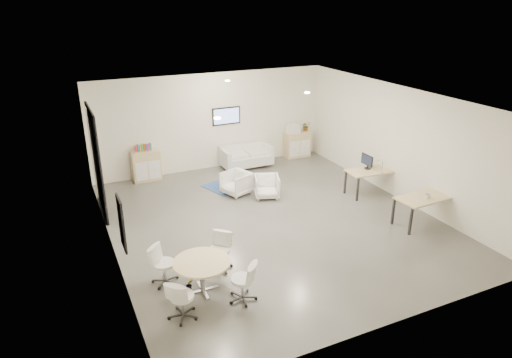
{
  "coord_description": "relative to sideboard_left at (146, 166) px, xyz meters",
  "views": [
    {
      "loc": [
        -4.88,
        -9.49,
        5.47
      ],
      "look_at": [
        -0.29,
        0.4,
        1.09
      ],
      "focal_mm": 32.0,
      "sensor_mm": 36.0,
      "label": 1
    }
  ],
  "objects": [
    {
      "name": "room_shell",
      "position": [
        2.33,
        -4.25,
        1.11
      ],
      "size": [
        9.6,
        10.6,
        4.8
      ],
      "color": "#4D4B46",
      "rests_on": "ground"
    },
    {
      "name": "glass_door",
      "position": [
        -1.62,
        -1.74,
        1.01
      ],
      "size": [
        0.09,
        1.9,
        2.85
      ],
      "color": "black",
      "rests_on": "room_shell"
    },
    {
      "name": "artwork",
      "position": [
        -1.64,
        -5.85,
        1.06
      ],
      "size": [
        0.05,
        0.54,
        1.04
      ],
      "color": "black",
      "rests_on": "room_shell"
    },
    {
      "name": "wall_tv",
      "position": [
        2.83,
        0.21,
        1.26
      ],
      "size": [
        0.98,
        0.06,
        0.58
      ],
      "color": "black",
      "rests_on": "room_shell"
    },
    {
      "name": "ceiling_spots",
      "position": [
        2.13,
        -3.42,
        2.69
      ],
      "size": [
        3.14,
        4.14,
        0.03
      ],
      "color": "#FFEAC6",
      "rests_on": "room_shell"
    },
    {
      "name": "sideboard_left",
      "position": [
        0.0,
        0.0,
        0.0
      ],
      "size": [
        0.87,
        0.45,
        0.98
      ],
      "color": "tan",
      "rests_on": "room_shell"
    },
    {
      "name": "sideboard_right",
      "position": [
        5.47,
        -0.0,
        -0.02
      ],
      "size": [
        0.94,
        0.45,
        0.94
      ],
      "color": "tan",
      "rests_on": "room_shell"
    },
    {
      "name": "books",
      "position": [
        -0.04,
        0.0,
        0.6
      ],
      "size": [
        0.5,
        0.14,
        0.22
      ],
      "color": "red",
      "rests_on": "sideboard_left"
    },
    {
      "name": "printer",
      "position": [
        5.29,
        0.0,
        0.59
      ],
      "size": [
        0.47,
        0.4,
        0.31
      ],
      "rotation": [
        0.0,
        0.0,
        -0.09
      ],
      "color": "white",
      "rests_on": "sideboard_right"
    },
    {
      "name": "loveseat",
      "position": [
        3.37,
        -0.18,
        -0.14
      ],
      "size": [
        1.72,
        0.87,
        0.64
      ],
      "rotation": [
        0.0,
        0.0,
        -0.01
      ],
      "color": "silver",
      "rests_on": "room_shell"
    },
    {
      "name": "blue_rug",
      "position": [
        2.34,
        -1.45,
        -0.48
      ],
      "size": [
        1.94,
        1.6,
        0.01
      ],
      "primitive_type": "cube",
      "rotation": [
        0.0,
        0.0,
        0.35
      ],
      "color": "#2E468D",
      "rests_on": "room_shell"
    },
    {
      "name": "armchair_left",
      "position": [
        2.16,
        -2.21,
        -0.11
      ],
      "size": [
        0.89,
        0.92,
        0.75
      ],
      "primitive_type": "imported",
      "rotation": [
        0.0,
        0.0,
        -1.22
      ],
      "color": "silver",
      "rests_on": "room_shell"
    },
    {
      "name": "armchair_right",
      "position": [
        2.88,
        -2.79,
        -0.13
      ],
      "size": [
        0.88,
        0.85,
        0.71
      ],
      "primitive_type": "imported",
      "rotation": [
        0.0,
        0.0,
        -0.36
      ],
      "color": "silver",
      "rests_on": "room_shell"
    },
    {
      "name": "desk_rear",
      "position": [
        5.76,
        -3.84,
        0.17
      ],
      "size": [
        1.45,
        0.8,
        0.73
      ],
      "rotation": [
        0.0,
        0.0,
        -0.07
      ],
      "color": "tan",
      "rests_on": "room_shell"
    },
    {
      "name": "desk_front",
      "position": [
        5.74,
        -6.01,
        0.21
      ],
      "size": [
        1.52,
        0.82,
        0.77
      ],
      "rotation": [
        0.0,
        0.0,
        0.06
      ],
      "color": "tan",
      "rests_on": "room_shell"
    },
    {
      "name": "monitor",
      "position": [
        5.72,
        -3.69,
        0.48
      ],
      "size": [
        0.2,
        0.5,
        0.44
      ],
      "color": "black",
      "rests_on": "desk_rear"
    },
    {
      "name": "round_table",
      "position": [
        -0.3,
        -6.39,
        0.11
      ],
      "size": [
        1.12,
        1.12,
        0.68
      ],
      "color": "tan",
      "rests_on": "room_shell"
    },
    {
      "name": "meeting_chairs",
      "position": [
        -0.3,
        -6.39,
        -0.08
      ],
      "size": [
        2.03,
        2.03,
        0.82
      ],
      "color": "white",
      "rests_on": "room_shell"
    },
    {
      "name": "plant_cabinet",
      "position": [
        5.84,
        0.03,
        0.58
      ],
      "size": [
        0.32,
        0.35,
        0.26
      ],
      "primitive_type": "imported",
      "rotation": [
        0.0,
        0.0,
        -0.09
      ],
      "color": "#3F7F3F",
      "rests_on": "sideboard_right"
    },
    {
      "name": "plant_floor",
      "position": [
        -0.54,
        -6.26,
        -0.43
      ],
      "size": [
        0.18,
        0.29,
        0.12
      ],
      "primitive_type": "imported",
      "rotation": [
        0.0,
        0.0,
        -0.12
      ],
      "color": "#3F7F3F",
      "rests_on": "room_shell"
    },
    {
      "name": "cup",
      "position": [
        5.73,
        -6.11,
        0.35
      ],
      "size": [
        0.16,
        0.14,
        0.13
      ],
      "primitive_type": "imported",
      "rotation": [
        0.0,
        0.0,
        0.32
      ],
      "color": "white",
      "rests_on": "desk_front"
    }
  ]
}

